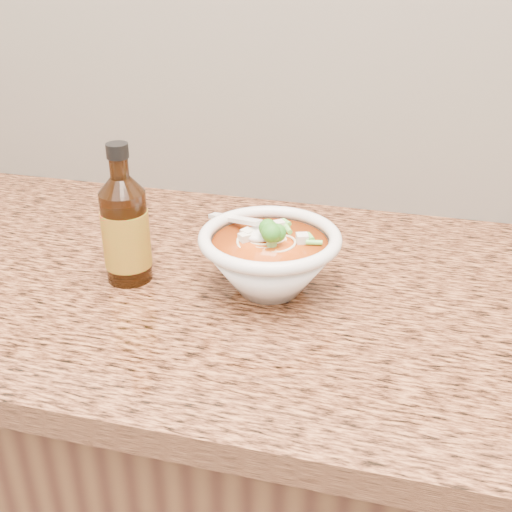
# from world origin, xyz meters

# --- Properties ---
(cabinet) EXTENTS (4.00, 0.65, 0.86)m
(cabinet) POSITION_xyz_m (0.00, 1.68, 0.43)
(cabinet) COLOR black
(cabinet) RESTS_ON ground
(counter_slab) EXTENTS (4.00, 0.68, 0.04)m
(counter_slab) POSITION_xyz_m (0.00, 1.68, 0.88)
(counter_slab) COLOR #9C6139
(counter_slab) RESTS_ON cabinet
(soup_bowl) EXTENTS (0.21, 0.20, 0.11)m
(soup_bowl) POSITION_xyz_m (-0.05, 1.65, 0.95)
(soup_bowl) COLOR white
(soup_bowl) RESTS_ON counter_slab
(hot_sauce_bottle) EXTENTS (0.07, 0.07, 0.21)m
(hot_sauce_bottle) POSITION_xyz_m (-0.26, 1.63, 0.98)
(hot_sauce_bottle) COLOR black
(hot_sauce_bottle) RESTS_ON counter_slab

